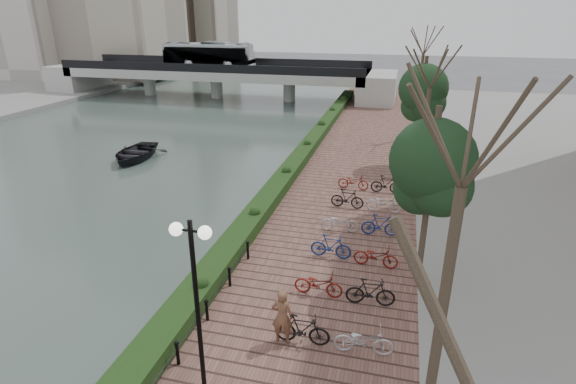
% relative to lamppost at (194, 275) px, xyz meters
% --- Properties ---
extents(river_water, '(30.00, 130.00, 0.02)m').
position_rel_lamppost_xyz_m(river_water, '(-17.54, 22.76, -4.07)').
color(river_water, '#44564D').
rests_on(river_water, ground).
extents(promenade, '(8.00, 75.00, 0.50)m').
position_rel_lamppost_xyz_m(promenade, '(1.46, 15.26, -3.83)').
color(promenade, brown).
rests_on(promenade, ground).
extents(hedge, '(1.10, 56.00, 0.60)m').
position_rel_lamppost_xyz_m(hedge, '(-1.94, 17.76, -3.28)').
color(hedge, '#153312').
rests_on(hedge, promenade).
extents(chain_fence, '(0.10, 14.10, 0.70)m').
position_rel_lamppost_xyz_m(chain_fence, '(-1.14, -0.24, -3.23)').
color(chain_fence, black).
rests_on(chain_fence, promenade).
extents(lamppost, '(1.02, 0.32, 4.97)m').
position_rel_lamppost_xyz_m(lamppost, '(0.00, 0.00, 0.00)').
color(lamppost, black).
rests_on(lamppost, promenade).
extents(pedestrian, '(0.68, 0.46, 1.80)m').
position_rel_lamppost_xyz_m(pedestrian, '(1.46, 2.40, -2.68)').
color(pedestrian, brown).
rests_on(pedestrian, promenade).
extents(bicycle_parking, '(2.40, 17.32, 1.00)m').
position_rel_lamppost_xyz_m(bicycle_parking, '(2.95, 7.59, -3.10)').
color(bicycle_parking, '#BDBBC1').
rests_on(bicycle_parking, promenade).
extents(street_trees, '(3.20, 37.12, 6.80)m').
position_rel_lamppost_xyz_m(street_trees, '(5.46, 10.44, -0.39)').
color(street_trees, '#31261D').
rests_on(street_trees, promenade).
extents(bridge, '(36.00, 10.77, 6.50)m').
position_rel_lamppost_xyz_m(bridge, '(-17.70, 42.76, -0.70)').
color(bridge, '#ADADA7').
rests_on(bridge, ground).
extents(boat, '(3.89, 5.15, 1.01)m').
position_rel_lamppost_xyz_m(boat, '(-13.66, 18.54, -3.55)').
color(boat, black).
rests_on(boat, river_water).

